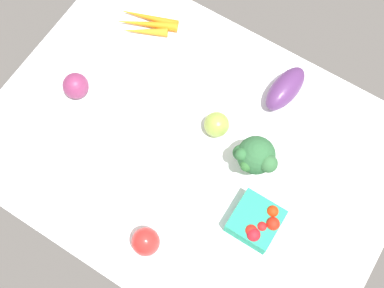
{
  "coord_description": "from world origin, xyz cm",
  "views": [
    {
      "loc": [
        -23.81,
        37.94,
        121.61
      ],
      "look_at": [
        0.0,
        0.0,
        4.0
      ],
      "focal_mm": 46.89,
      "sensor_mm": 36.0,
      "label": 1
    }
  ],
  "objects": [
    {
      "name": "carrot_bunch",
      "position": [
        30.09,
        -23.9,
        3.29
      ],
      "size": [
        18.54,
        12.04,
        2.71
      ],
      "color": "orange",
      "rests_on": "tablecloth"
    },
    {
      "name": "berry_basket",
      "position": [
        -23.54,
        8.96,
        5.17
      ],
      "size": [
        10.86,
        10.86,
        6.89
      ],
      "color": "#259E7B",
      "rests_on": "tablecloth"
    },
    {
      "name": "broccoli_head",
      "position": [
        -15.69,
        -3.45,
        9.94
      ],
      "size": [
        11.14,
        9.79,
        12.52
      ],
      "color": "#92CF79",
      "rests_on": "tablecloth"
    },
    {
      "name": "eggplant",
      "position": [
        -12.6,
        -25.48,
        5.38
      ],
      "size": [
        8.47,
        15.37,
        6.75
      ],
      "primitive_type": "ellipsoid",
      "rotation": [
        0.0,
        0.0,
        1.45
      ],
      "color": "#562D66",
      "rests_on": "tablecloth"
    },
    {
      "name": "tablecloth",
      "position": [
        0.0,
        0.0,
        1.0
      ],
      "size": [
        104.0,
        76.0,
        2.0
      ],
      "primitive_type": "cube",
      "color": "white",
      "rests_on": "ground"
    },
    {
      "name": "bell_pepper_red",
      "position": [
        -4.19,
        26.7,
        6.03
      ],
      "size": [
        8.52,
        8.52,
        8.07
      ],
      "primitive_type": "ellipsoid",
      "rotation": [
        0.0,
        0.0,
        5.07
      ],
      "color": "red",
      "rests_on": "tablecloth"
    },
    {
      "name": "heirloom_tomato_green",
      "position": [
        -2.71,
        -7.37,
        5.24
      ],
      "size": [
        6.48,
        6.48,
        6.48
      ],
      "primitive_type": "sphere",
      "color": "#8EA642",
      "rests_on": "tablecloth"
    },
    {
      "name": "red_onion_near_basket",
      "position": [
        33.97,
        2.8,
        5.4
      ],
      "size": [
        6.81,
        6.81,
        6.81
      ],
      "primitive_type": "sphere",
      "color": "#832E59",
      "rests_on": "tablecloth"
    }
  ]
}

